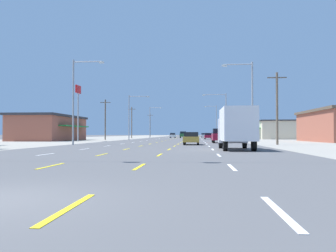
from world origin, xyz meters
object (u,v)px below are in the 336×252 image
sedan_inner_right_near (191,138)px  streetlight_right_row_1 (223,112)px  streetlight_left_row_1 (131,114)px  streetlight_left_row_2 (151,120)px  suv_far_right_mid (219,135)px  hatchback_inner_left_farther (173,135)px  box_truck_far_right_nearest (236,127)px  streetlight_right_row_2 (215,119)px  sedan_far_right_midfar (208,136)px  suv_center_turn_far (183,135)px  hatchback_far_right_farthest (204,135)px  sedan_inner_right_distant_a (194,135)px  streetlight_right_row_0 (249,97)px  pole_sign_left_row_1 (78,100)px  streetlight_left_row_0 (76,96)px  sedan_far_right_distant_b (203,135)px

sedan_inner_right_near → streetlight_right_row_1: bearing=79.2°
streetlight_left_row_1 → streetlight_left_row_2: 33.86m
suv_far_right_mid → hatchback_inner_left_farther: 62.73m
sedan_inner_right_near → hatchback_inner_left_farther: bearing=95.5°
box_truck_far_right_nearest → streetlight_right_row_2: streetlight_right_row_2 is taller
sedan_far_right_midfar → suv_center_turn_far: 25.74m
hatchback_far_right_farthest → sedan_inner_right_distant_a: 8.29m
sedan_far_right_midfar → streetlight_right_row_0: streetlight_right_row_0 is taller
streetlight_right_row_0 → box_truck_far_right_nearest: bearing=-103.7°
sedan_inner_right_distant_a → streetlight_right_row_0: size_ratio=0.49×
sedan_inner_right_near → streetlight_left_row_1: bearing=111.9°
streetlight_right_row_1 → suv_far_right_mid: bearing=-95.8°
pole_sign_left_row_1 → streetlight_left_row_0: (5.71, -17.36, -1.31)m
box_truck_far_right_nearest → suv_center_turn_far: bearing=95.0°
streetlight_left_row_2 → hatchback_inner_left_farther: bearing=34.4°
sedan_inner_right_near → streetlight_right_row_2: size_ratio=0.46×
streetlight_left_row_0 → suv_center_turn_far: bearing=81.8°
hatchback_far_right_farthest → streetlight_left_row_1: streetlight_left_row_1 is taller
hatchback_inner_left_farther → pole_sign_left_row_1: (-12.12, -54.73, 6.15)m
hatchback_inner_left_farther → pole_sign_left_row_1: pole_sign_left_row_1 is taller
box_truck_far_right_nearest → pole_sign_left_row_1: bearing=128.4°
streetlight_right_row_2 → suv_far_right_mid: bearing=-92.6°
sedan_inner_right_near → sedan_far_right_distant_b: 94.10m
sedan_far_right_midfar → hatchback_inner_left_farther: 30.07m
sedan_far_right_midfar → streetlight_right_row_0: bearing=-86.1°
sedan_far_right_midfar → streetlight_left_row_2: 29.49m
suv_far_right_mid → streetlight_right_row_2: bearing=87.4°
pole_sign_left_row_1 → streetlight_right_row_0: bearing=-34.4°
hatchback_inner_left_farther → sedan_far_right_midfar: bearing=-70.1°
hatchback_far_right_farthest → streetlight_right_row_0: (3.05, -86.01, 4.51)m
streetlight_right_row_2 → streetlight_right_row_1: bearing=-90.4°
sedan_far_right_distant_b → pole_sign_left_row_1: pole_sign_left_row_1 is taller
sedan_inner_right_distant_a → suv_far_right_mid: bearing=-87.3°
box_truck_far_right_nearest → sedan_inner_right_near: (-3.70, 12.64, -1.08)m
streetlight_left_row_2 → sedan_inner_right_distant_a: bearing=63.1°
streetlight_left_row_2 → sedan_far_right_midfar: bearing=-55.2°
suv_center_turn_far → sedan_far_right_distant_b: suv_center_turn_far is taller
box_truck_far_right_nearest → sedan_inner_right_near: size_ratio=1.60×
sedan_inner_right_near → hatchback_inner_left_farther: size_ratio=1.15×
pole_sign_left_row_1 → hatchback_inner_left_farther: bearing=77.5°
suv_far_right_mid → streetlight_left_row_1: streetlight_left_row_1 is taller
sedan_inner_right_near → suv_center_turn_far: 67.31m
sedan_far_right_midfar → streetlight_left_row_1: size_ratio=0.48×
suv_center_turn_far → hatchback_far_right_farthest: (6.71, 17.35, -0.24)m
suv_far_right_mid → sedan_far_right_midfar: 33.57m
pole_sign_left_row_1 → streetlight_right_row_2: size_ratio=0.94×
hatchback_inner_left_farther → streetlight_left_row_1: streetlight_left_row_1 is taller
sedan_far_right_distant_b → streetlight_right_row_1: size_ratio=0.47×
box_truck_far_right_nearest → pole_sign_left_row_1: size_ratio=0.78×
suv_far_right_mid → streetlight_left_row_2: bearing=106.4°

